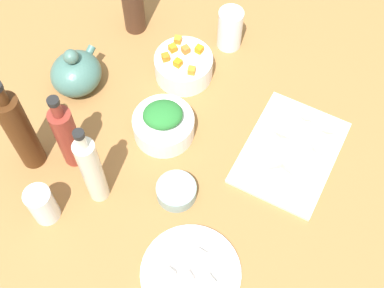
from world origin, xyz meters
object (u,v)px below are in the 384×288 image
object	(u,v)px
plate_tofu	(191,273)
drinking_glass_1	(230,29)
bowl_small_side	(176,191)
bottle_1	(92,170)
cutting_board	(290,152)
drinking_glass_0	(42,205)
bowl_carrots	(184,66)
bottle_3	(20,131)
bowl_greens	(164,126)
bottle_2	(67,136)
teapot	(76,73)

from	to	relation	value
plate_tofu	drinking_glass_1	bearing A→B (deg)	19.54
bowl_small_side	bottle_1	size ratio (longest dim) A/B	0.35
cutting_board	drinking_glass_0	world-z (taller)	drinking_glass_0
bowl_carrots	drinking_glass_1	size ratio (longest dim) A/B	1.27
plate_tofu	bottle_3	size ratio (longest dim) A/B	0.73
plate_tofu	drinking_glass_0	xyz separation A→B (cm)	(-3.53, 34.92, 4.53)
cutting_board	bowl_carrots	world-z (taller)	bowl_carrots
bowl_greens	bottle_2	xyz separation A→B (cm)	(-16.28, 15.14, 7.01)
bottle_2	bottle_3	world-z (taller)	bottle_3
plate_tofu	bowl_greens	bearing A→B (deg)	39.30
bottle_2	bowl_small_side	bearing A→B (deg)	-83.18
bowl_greens	drinking_glass_1	world-z (taller)	drinking_glass_1
bottle_2	cutting_board	bearing A→B (deg)	-60.04
plate_tofu	teapot	size ratio (longest dim) A/B	1.42
plate_tofu	teapot	bearing A→B (deg)	58.99
bowl_carrots	bottle_2	world-z (taller)	bottle_2
drinking_glass_1	plate_tofu	bearing A→B (deg)	-160.46
cutting_board	bottle_3	distance (cm)	62.53
bottle_2	drinking_glass_1	distance (cm)	52.24
bowl_carrots	bottle_3	distance (cm)	44.74
bowl_greens	bottle_1	size ratio (longest dim) A/B	0.56
cutting_board	bottle_3	size ratio (longest dim) A/B	0.98
bottle_1	drinking_glass_1	world-z (taller)	bottle_1
plate_tofu	bottle_2	bearing A→B (deg)	73.11
teapot	drinking_glass_1	bearing A→B (deg)	-41.55
bowl_greens	teapot	xyz separation A→B (cm)	(1.90, 26.64, 2.25)
teapot	drinking_glass_0	world-z (taller)	teapot
bottle_3	teapot	bearing A→B (deg)	7.57
teapot	drinking_glass_0	bearing A→B (deg)	-156.48
bowl_carrots	teapot	world-z (taller)	teapot
bottle_1	drinking_glass_0	size ratio (longest dim) A/B	2.59
cutting_board	plate_tofu	world-z (taller)	plate_tofu
cutting_board	bowl_small_side	size ratio (longest dim) A/B	3.11
bowl_greens	drinking_glass_1	distance (cm)	33.35
bowl_carrots	bottle_3	xyz separation A→B (cm)	(-39.44, 18.95, 9.34)
bowl_greens	drinking_glass_1	xyz separation A→B (cm)	(33.20, -1.09, 2.96)
cutting_board	drinking_glass_1	distance (cm)	37.43
bowl_carrots	drinking_glass_1	distance (cm)	16.32
bowl_greens	bowl_carrots	world-z (taller)	bowl_carrots
teapot	drinking_glass_1	size ratio (longest dim) A/B	1.27
plate_tofu	bowl_small_side	bearing A→B (deg)	38.80
cutting_board	bottle_1	distance (cm)	47.36
drinking_glass_0	bottle_2	bearing A→B (deg)	11.10
bottle_1	bottle_2	bearing A→B (deg)	64.20
plate_tofu	drinking_glass_0	size ratio (longest dim) A/B	2.09
cutting_board	bottle_1	size ratio (longest dim) A/B	1.08
teapot	plate_tofu	bearing A→B (deg)	-121.01
teapot	bottle_1	bearing A→B (deg)	-136.71
cutting_board	bottle_2	distance (cm)	52.42
bowl_greens	drinking_glass_0	size ratio (longest dim) A/B	1.45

